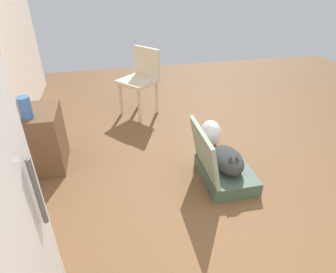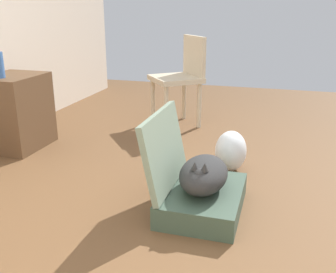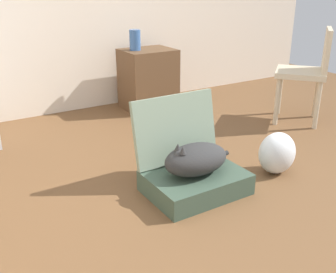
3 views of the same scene
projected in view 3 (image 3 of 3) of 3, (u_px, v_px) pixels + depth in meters
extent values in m
plane|color=brown|center=(203.00, 196.00, 2.55)|extent=(7.68, 7.68, 0.00)
cube|color=#384C3D|center=(195.00, 182.00, 2.57)|extent=(0.62, 0.46, 0.14)
cube|color=gray|center=(176.00, 129.00, 2.66)|extent=(0.62, 0.13, 0.46)
ellipsoid|color=#2D2D2D|center=(196.00, 159.00, 2.51)|extent=(0.44, 0.28, 0.20)
sphere|color=#2D2D2D|center=(180.00, 158.00, 2.44)|extent=(0.10, 0.10, 0.10)
cone|color=#2D2D2D|center=(183.00, 150.00, 2.39)|extent=(0.05, 0.05, 0.05)
cone|color=#2D2D2D|center=(178.00, 147.00, 2.44)|extent=(0.05, 0.05, 0.05)
cylinder|color=#2D2D2D|center=(216.00, 158.00, 2.66)|extent=(0.20, 0.03, 0.07)
ellipsoid|color=silver|center=(278.00, 153.00, 2.81)|extent=(0.28, 0.23, 0.30)
cube|color=brown|center=(148.00, 79.00, 4.20)|extent=(0.53, 0.43, 0.63)
cylinder|color=#38609E|center=(135.00, 40.00, 4.00)|extent=(0.11, 0.11, 0.20)
cylinder|color=beige|center=(280.00, 92.00, 4.05)|extent=(0.04, 0.04, 0.46)
cylinder|color=beige|center=(277.00, 102.00, 3.74)|extent=(0.04, 0.04, 0.46)
cylinder|color=beige|center=(317.00, 95.00, 3.95)|extent=(0.04, 0.04, 0.46)
cylinder|color=beige|center=(317.00, 105.00, 3.63)|extent=(0.04, 0.04, 0.46)
cube|color=beige|center=(301.00, 73.00, 3.75)|extent=(0.63, 0.63, 0.05)
cube|color=beige|center=(327.00, 50.00, 3.61)|extent=(0.35, 0.30, 0.39)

